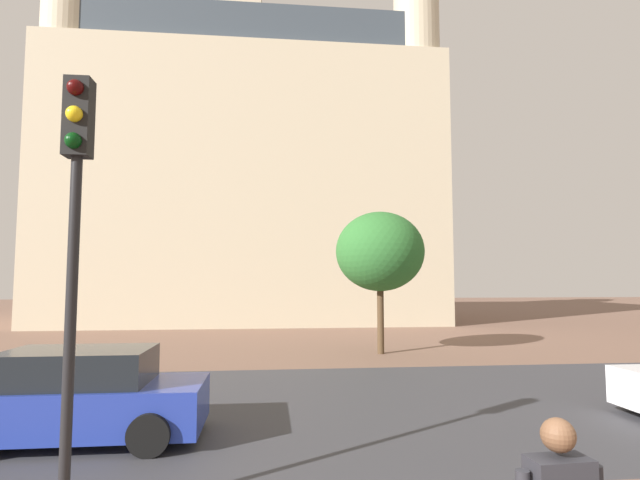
# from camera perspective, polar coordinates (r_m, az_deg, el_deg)

# --- Properties ---
(ground_plane) EXTENTS (120.00, 120.00, 0.00)m
(ground_plane) POSITION_cam_1_polar(r_m,az_deg,el_deg) (12.52, -0.38, -16.74)
(ground_plane) COLOR brown
(street_asphalt_strip) EXTENTS (120.00, 8.58, 0.00)m
(street_asphalt_strip) POSITION_cam_1_polar(r_m,az_deg,el_deg) (10.99, 0.49, -18.44)
(street_asphalt_strip) COLOR #38383D
(street_asphalt_strip) RESTS_ON ground_plane
(landmark_building) EXTENTS (23.88, 13.18, 31.07)m
(landmark_building) POSITION_cam_1_polar(r_m,az_deg,el_deg) (34.42, -8.32, 7.60)
(landmark_building) COLOR beige
(landmark_building) RESTS_ON ground_plane
(car_blue) EXTENTS (4.09, 1.94, 1.48)m
(car_blue) POSITION_cam_1_polar(r_m,az_deg,el_deg) (9.44, -26.08, -15.90)
(car_blue) COLOR #23389E
(car_blue) RESTS_ON ground_plane
(traffic_light_pole) EXTENTS (0.28, 0.34, 4.90)m
(traffic_light_pole) POSITION_cam_1_polar(r_m,az_deg,el_deg) (6.14, -26.36, 3.20)
(traffic_light_pole) COLOR black
(traffic_light_pole) RESTS_ON ground_plane
(tree_curb_far) EXTENTS (3.21, 3.21, 5.11)m
(tree_curb_far) POSITION_cam_1_polar(r_m,az_deg,el_deg) (18.19, 6.89, -1.34)
(tree_curb_far) COLOR #4C3823
(tree_curb_far) RESTS_ON ground_plane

